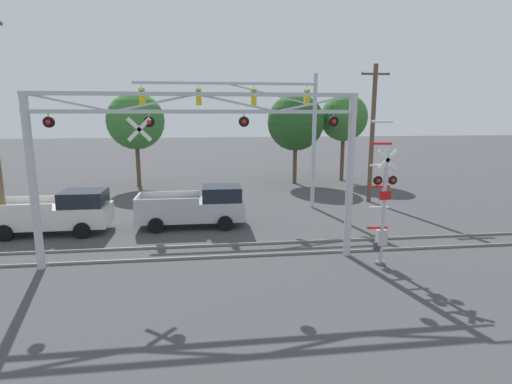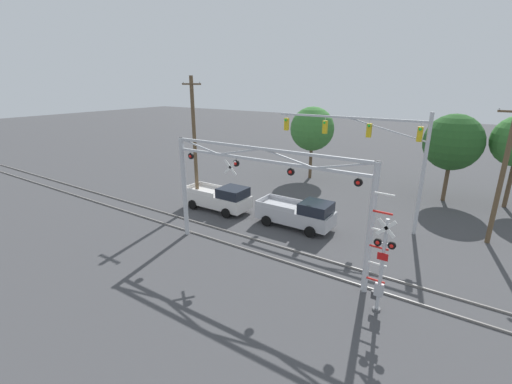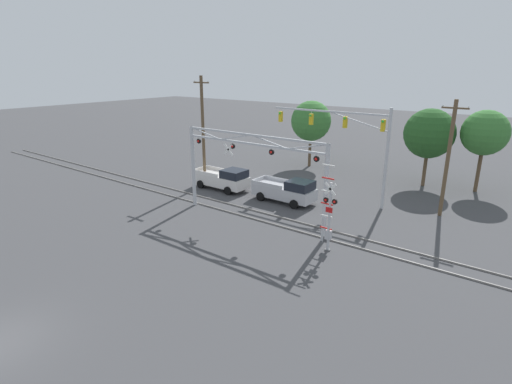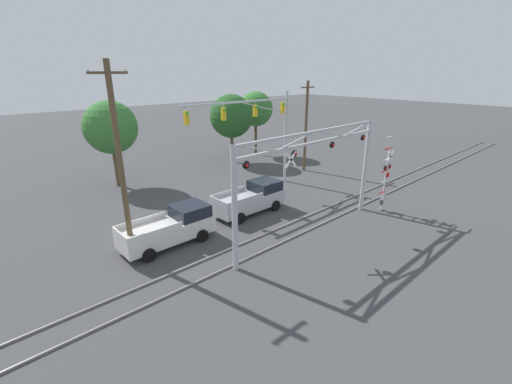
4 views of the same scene
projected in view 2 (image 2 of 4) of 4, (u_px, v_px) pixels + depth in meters
The scene contains 11 objects.
rail_track_near at pixel (264, 255), 19.68m from camera, with size 80.00×0.08×0.10m, color gray.
rail_track_far at pixel (277, 246), 20.82m from camera, with size 80.00×0.08×0.10m, color gray.
crossing_gantry at pixel (262, 188), 18.19m from camera, with size 11.92×0.30×6.35m.
crossing_signal_mast at pixel (381, 267), 14.40m from camera, with size 1.07×0.35×5.38m.
traffic_signal_span at pixel (381, 147), 22.28m from camera, with size 10.35×0.39×7.86m.
pickup_truck_lead at pixel (298, 214), 23.29m from camera, with size 5.30×2.27×2.03m.
pickup_truck_following at pixel (220, 198), 26.41m from camera, with size 5.36×2.27×2.03m.
utility_pole_left at pixel (195, 142), 26.40m from camera, with size 1.80×0.28×9.99m.
utility_pole_right at pixel (503, 174), 19.97m from camera, with size 1.80×0.28×8.58m.
background_tree_far_left_verge at pixel (312, 129), 34.13m from camera, with size 4.35×4.35×7.24m.
background_tree_far_right_verge at pixel (453, 142), 27.40m from camera, with size 4.50×4.50×7.18m.
Camera 2 is at (9.33, 2.32, 9.58)m, focal length 24.00 mm.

